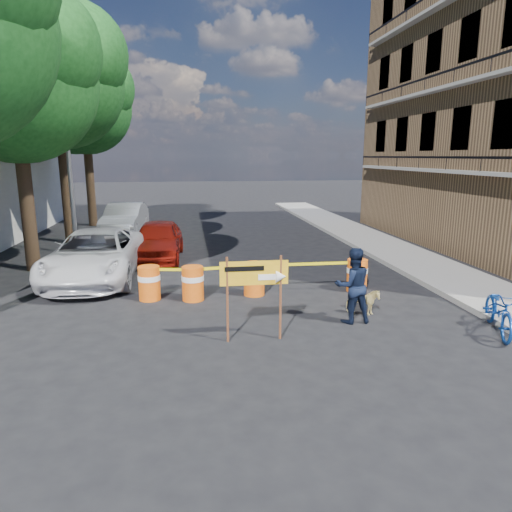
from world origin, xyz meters
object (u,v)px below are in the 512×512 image
object	(u,v)px
barrel_mid_right	(254,278)
suv_white	(95,255)
barrel_far_left	(149,282)
barrel_mid_left	(193,283)
sedan_red	(158,240)
detour_sign	(263,279)
pedestrian	(353,285)
barrel_far_right	(357,275)
dog	(363,302)
bicycle	(502,290)
sedan_silver	(125,219)

from	to	relation	value
barrel_mid_right	suv_white	bearing A→B (deg)	152.85
barrel_far_left	barrel_mid_left	bearing A→B (deg)	-10.36
sedan_red	suv_white	bearing A→B (deg)	-121.33
detour_sign	suv_white	bearing A→B (deg)	128.65
detour_sign	pedestrian	size ratio (longest dim) A/B	1.03
barrel_far_right	dog	xyz separation A→B (m)	(-0.57, -1.91, -0.15)
barrel_mid_left	sedan_red	size ratio (longest dim) A/B	0.22
dog	suv_white	distance (m)	8.10
barrel_mid_right	dog	distance (m)	3.04
barrel_mid_left	bicycle	xyz separation A→B (m)	(6.41, -3.24, 0.48)
bicycle	suv_white	world-z (taller)	bicycle
barrel_mid_right	bicycle	world-z (taller)	bicycle
barrel_far_left	bicycle	distance (m)	8.30
bicycle	suv_white	size ratio (longest dim) A/B	0.35
barrel_far_left	bicycle	xyz separation A→B (m)	(7.54, -3.45, 0.48)
barrel_far_left	barrel_far_right	size ratio (longest dim) A/B	1.00
dog	sedan_red	xyz separation A→B (m)	(-5.15, 6.83, 0.38)
suv_white	sedan_silver	size ratio (longest dim) A/B	1.18
barrel_far_right	dog	size ratio (longest dim) A/B	1.18
barrel_far_right	detour_sign	bearing A→B (deg)	-136.06
detour_sign	suv_white	world-z (taller)	detour_sign
suv_white	sedan_silver	xyz separation A→B (m)	(-0.15, 8.20, 0.00)
barrel_mid_left	sedan_silver	bearing A→B (deg)	105.87
dog	sedan_red	world-z (taller)	sedan_red
barrel_far_left	dog	size ratio (longest dim) A/B	1.18
bicycle	barrel_mid_left	bearing A→B (deg)	174.43
barrel_mid_left	bicycle	bearing A→B (deg)	-26.82
barrel_mid_left	pedestrian	bearing A→B (deg)	-31.29
barrel_far_right	bicycle	world-z (taller)	bicycle
barrel_mid_right	barrel_far_right	xyz separation A→B (m)	(2.89, -0.05, 0.00)
barrel_far_left	suv_white	bearing A→B (deg)	127.25
barrel_mid_right	barrel_far_right	world-z (taller)	same
barrel_mid_left	pedestrian	size ratio (longest dim) A/B	0.52
barrel_far_left	sedan_silver	distance (m)	10.71
suv_white	sedan_silver	world-z (taller)	sedan_silver
barrel_mid_left	dog	xyz separation A→B (m)	(3.96, -1.75, -0.15)
barrel_far_left	barrel_far_right	world-z (taller)	same
barrel_far_left	sedan_silver	size ratio (longest dim) A/B	0.20
barrel_mid_right	pedestrian	xyz separation A→B (m)	(1.90, -2.36, 0.39)
barrel_mid_right	suv_white	distance (m)	5.12
barrel_far_left	dog	distance (m)	5.46
suv_white	sedan_silver	bearing A→B (deg)	93.03
barrel_mid_right	suv_white	xyz separation A→B (m)	(-4.55, 2.33, 0.28)
bicycle	dog	size ratio (longest dim) A/B	2.48
barrel_far_left	sedan_red	distance (m)	4.88
sedan_red	sedan_silver	bearing A→B (deg)	110.82
barrel_far_left	suv_white	world-z (taller)	suv_white
sedan_red	barrel_far_left	bearing A→B (deg)	-86.65
barrel_mid_right	sedan_red	xyz separation A→B (m)	(-2.84, 4.87, 0.24)
barrel_mid_right	pedestrian	bearing A→B (deg)	-51.20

